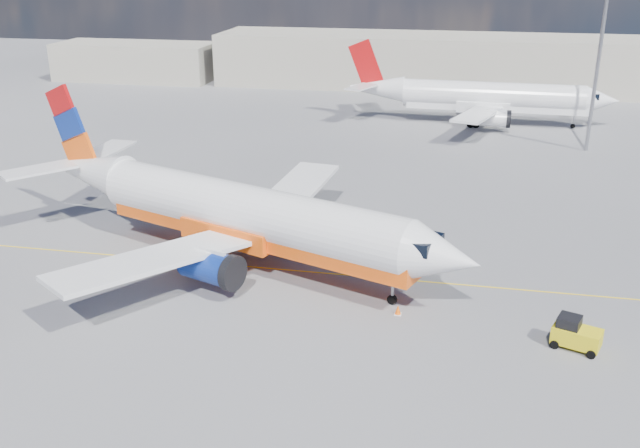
% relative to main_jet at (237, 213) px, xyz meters
% --- Properties ---
extents(ground, '(240.00, 240.00, 0.00)m').
position_rel_main_jet_xyz_m(ground, '(5.86, -3.72, -3.69)').
color(ground, '#5B5B60').
rests_on(ground, ground).
extents(taxi_line, '(70.00, 0.15, 0.01)m').
position_rel_main_jet_xyz_m(taxi_line, '(5.86, -0.72, -3.69)').
color(taxi_line, yellow).
rests_on(taxi_line, ground).
extents(terminal_main, '(70.00, 14.00, 8.00)m').
position_rel_main_jet_xyz_m(terminal_main, '(10.86, 71.28, 0.31)').
color(terminal_main, '#B3AB9A').
rests_on(terminal_main, ground).
extents(terminal_annex, '(26.00, 10.00, 6.00)m').
position_rel_main_jet_xyz_m(terminal_annex, '(-39.14, 68.28, -0.69)').
color(terminal_annex, '#B3AB9A').
rests_on(terminal_annex, ground).
extents(main_jet, '(36.27, 27.43, 11.08)m').
position_rel_main_jet_xyz_m(main_jet, '(0.00, 0.00, 0.00)').
color(main_jet, white).
rests_on(main_jet, ground).
extents(second_jet, '(33.26, 26.31, 10.08)m').
position_rel_main_jet_xyz_m(second_jet, '(17.36, 46.58, -0.33)').
color(second_jet, white).
rests_on(second_jet, ground).
extents(gse_tug, '(2.88, 2.34, 1.82)m').
position_rel_main_jet_xyz_m(gse_tug, '(21.76, -7.53, -2.83)').
color(gse_tug, black).
rests_on(gse_tug, ground).
extents(traffic_cone, '(0.44, 0.44, 0.61)m').
position_rel_main_jet_xyz_m(traffic_cone, '(11.79, -5.61, -3.39)').
color(traffic_cone, white).
rests_on(traffic_cone, ground).
extents(floodlight_mast, '(1.38, 1.38, 18.85)m').
position_rel_main_jet_xyz_m(floodlight_mast, '(28.47, 35.76, 7.61)').
color(floodlight_mast, '#929199').
rests_on(floodlight_mast, ground).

